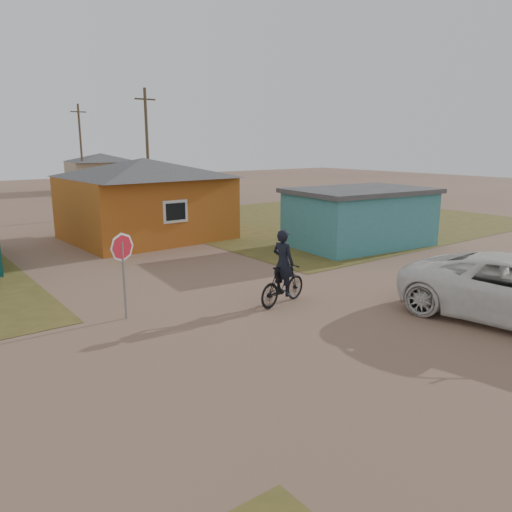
{
  "coord_description": "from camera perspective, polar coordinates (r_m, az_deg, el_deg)",
  "views": [
    {
      "loc": [
        -7.89,
        -8.58,
        4.62
      ],
      "look_at": [
        0.91,
        3.0,
        1.3
      ],
      "focal_mm": 35.0,
      "sensor_mm": 36.0,
      "label": 1
    }
  ],
  "objects": [
    {
      "name": "utility_pole_near",
      "position": [
        33.8,
        -12.3,
        11.75
      ],
      "size": [
        1.4,
        0.2,
        8.0
      ],
      "color": "brown",
      "rests_on": "ground"
    },
    {
      "name": "ground",
      "position": [
        12.54,
        5.03,
        -8.82
      ],
      "size": [
        120.0,
        120.0,
        0.0
      ],
      "primitive_type": "plane",
      "color": "#83604B"
    },
    {
      "name": "house_beige_east",
      "position": [
        51.84,
        -17.22,
        9.23
      ],
      "size": [
        6.95,
        6.05,
        3.6
      ],
      "color": "tan",
      "rests_on": "ground"
    },
    {
      "name": "stop_sign",
      "position": [
        13.48,
        -15.0,
        0.04
      ],
      "size": [
        0.77,
        0.08,
        2.34
      ],
      "color": "gray",
      "rests_on": "ground"
    },
    {
      "name": "grass_ne",
      "position": [
        31.08,
        8.1,
        4.19
      ],
      "size": [
        20.0,
        18.0,
        0.0
      ],
      "primitive_type": "cube",
      "color": "brown",
      "rests_on": "ground"
    },
    {
      "name": "shed_turquoise",
      "position": [
        23.25,
        11.74,
        4.41
      ],
      "size": [
        6.71,
        4.93,
        2.6
      ],
      "color": "teal",
      "rests_on": "ground"
    },
    {
      "name": "cyclist",
      "position": [
        14.47,
        3.1,
        -2.44
      ],
      "size": [
        2.03,
        0.94,
        2.21
      ],
      "color": "black",
      "rests_on": "ground"
    },
    {
      "name": "utility_pole_far",
      "position": [
        49.06,
        -19.36,
        11.58
      ],
      "size": [
        1.4,
        0.2,
        8.0
      ],
      "color": "brown",
      "rests_on": "ground"
    },
    {
      "name": "house_yellow",
      "position": [
        24.99,
        -12.54,
        6.54
      ],
      "size": [
        7.72,
        6.76,
        3.9
      ],
      "color": "#B25B1B",
      "rests_on": "ground"
    }
  ]
}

